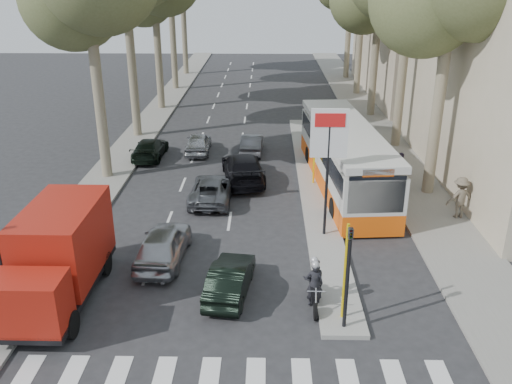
% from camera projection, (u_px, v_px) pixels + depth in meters
% --- Properties ---
extents(ground, '(120.00, 120.00, 0.00)m').
position_uv_depth(ground, '(243.00, 302.00, 18.64)').
color(ground, '#28282B').
rests_on(ground, ground).
extents(sidewalk_right, '(3.20, 70.00, 0.12)m').
position_uv_depth(sidewalk_right, '(368.00, 118.00, 41.59)').
color(sidewalk_right, gray).
rests_on(sidewalk_right, ground).
extents(median_left, '(2.40, 64.00, 0.12)m').
position_uv_depth(median_left, '(161.00, 108.00, 44.67)').
color(median_left, gray).
rests_on(median_left, ground).
extents(traffic_island, '(1.50, 26.00, 0.16)m').
position_uv_depth(traffic_island, '(313.00, 184.00, 28.73)').
color(traffic_island, gray).
rests_on(traffic_island, ground).
extents(building_far, '(11.00, 20.00, 16.00)m').
position_uv_depth(building_far, '(438.00, 3.00, 46.77)').
color(building_far, '#B7A88E').
rests_on(building_far, ground).
extents(billboard, '(1.50, 12.10, 5.60)m').
position_uv_depth(billboard, '(328.00, 155.00, 21.80)').
color(billboard, yellow).
rests_on(billboard, ground).
extents(traffic_light_island, '(0.16, 0.41, 3.60)m').
position_uv_depth(traffic_light_island, '(349.00, 262.00, 16.25)').
color(traffic_light_island, black).
rests_on(traffic_light_island, ground).
extents(silver_hatchback, '(1.89, 4.26, 1.42)m').
position_uv_depth(silver_hatchback, '(163.00, 244.00, 21.05)').
color(silver_hatchback, '#A6A8AE').
rests_on(silver_hatchback, ground).
extents(dark_hatchback, '(1.72, 3.77, 1.20)m').
position_uv_depth(dark_hatchback, '(230.00, 279.00, 18.93)').
color(dark_hatchback, black).
rests_on(dark_hatchback, ground).
extents(queue_car_a, '(2.08, 4.33, 1.19)m').
position_uv_depth(queue_car_a, '(212.00, 189.00, 26.68)').
color(queue_car_a, '#515459').
rests_on(queue_car_a, ground).
extents(queue_car_b, '(2.76, 5.39, 1.50)m').
position_uv_depth(queue_car_b, '(243.00, 168.00, 29.12)').
color(queue_car_b, black).
rests_on(queue_car_b, ground).
extents(queue_car_c, '(1.58, 3.74, 1.26)m').
position_uv_depth(queue_car_c, '(198.00, 143.00, 33.70)').
color(queue_car_c, '#9DA0A4').
rests_on(queue_car_c, ground).
extents(queue_car_d, '(1.40, 3.67, 1.20)m').
position_uv_depth(queue_car_d, '(252.00, 144.00, 33.67)').
color(queue_car_d, '#505158').
rests_on(queue_car_d, ground).
extents(queue_car_e, '(1.75, 4.14, 1.19)m').
position_uv_depth(queue_car_e, '(150.00, 148.00, 32.77)').
color(queue_car_e, black).
rests_on(queue_car_e, ground).
extents(red_truck, '(2.30, 5.97, 3.18)m').
position_uv_depth(red_truck, '(59.00, 255.00, 18.30)').
color(red_truck, black).
rests_on(red_truck, ground).
extents(city_bus, '(3.68, 12.60, 3.27)m').
position_uv_depth(city_bus, '(344.00, 155.00, 28.03)').
color(city_bus, '#F0570D').
rests_on(city_bus, ground).
extents(motorcycle, '(0.74, 2.06, 1.75)m').
position_uv_depth(motorcycle, '(314.00, 283.00, 18.31)').
color(motorcycle, black).
rests_on(motorcycle, ground).
extents(pedestrian_near, '(0.81, 1.15, 1.78)m').
position_uv_depth(pedestrian_near, '(400.00, 169.00, 28.17)').
color(pedestrian_near, '#463753').
rests_on(pedestrian_near, sidewalk_right).
extents(pedestrian_far, '(1.34, 0.80, 1.93)m').
position_uv_depth(pedestrian_far, '(460.00, 197.00, 24.44)').
color(pedestrian_far, brown).
rests_on(pedestrian_far, sidewalk_right).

